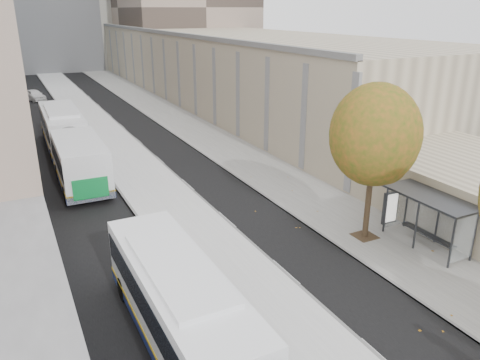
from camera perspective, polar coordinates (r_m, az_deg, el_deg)
bus_platform at (r=40.04m, az=-15.00°, el=4.01°), size 4.25×150.00×0.15m
sidewalk at (r=42.27m, az=-4.34°, el=5.43°), size 4.75×150.00×0.08m
building_tan at (r=72.37m, az=-4.94°, el=14.70°), size 18.00×92.00×8.00m
bus_shelter at (r=23.52m, az=22.50°, el=-2.72°), size 1.90×4.40×2.53m
tree_c at (r=22.46m, az=16.12°, el=5.28°), size 4.20×4.20×7.28m
bus_far at (r=36.41m, az=-20.10°, el=4.54°), size 3.06×18.67×3.10m
distant_car at (r=64.35m, az=-23.78°, el=9.46°), size 2.86×4.34×1.37m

